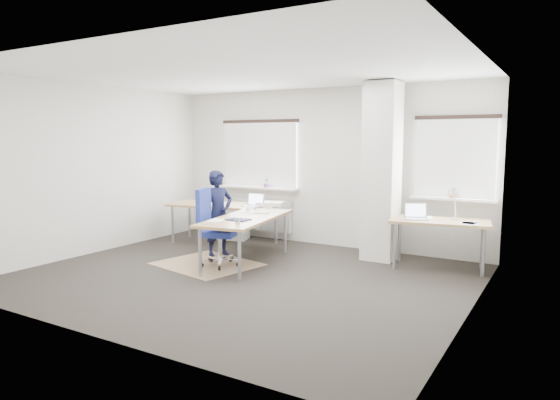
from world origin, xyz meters
The scene contains 8 objects.
ground centered at (0.00, 0.00, 0.00)m, with size 6.00×6.00×0.00m, color black.
room_shell centered at (0.18, 0.45, 1.75)m, with size 6.04×5.04×2.82m.
floor_mat centered at (-0.86, 0.27, 0.00)m, with size 1.43×1.21×0.01m, color #9A7754.
white_crate centered at (-1.65, 2.06, 0.16)m, with size 0.53×0.37×0.32m, color white.
desk_main centered at (-0.91, 1.14, 0.69)m, with size 2.82×2.63×0.96m.
desk_side centered at (2.24, 1.80, 0.69)m, with size 1.50×0.93×1.22m.
task_chair centered at (-0.67, 0.29, 0.32)m, with size 0.66×0.64×1.17m.
person centered at (-1.03, 0.80, 0.70)m, with size 0.51×0.34×1.40m, color black.
Camera 1 is at (3.90, -5.58, 1.91)m, focal length 32.00 mm.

